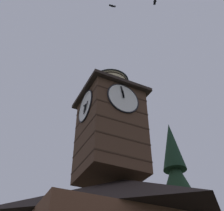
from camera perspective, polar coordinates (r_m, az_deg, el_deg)
name	(u,v)px	position (r m, az deg, el deg)	size (l,w,h in m)	color
clock_tower	(110,124)	(19.88, -0.34, -3.66)	(4.49, 4.49, 9.38)	#4C3323
flying_bird_high	(112,6)	(23.19, 0.07, 19.28)	(0.54, 0.24, 0.11)	black
flying_bird_low	(155,1)	(22.07, 8.58, 19.90)	(0.37, 0.57, 0.13)	black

